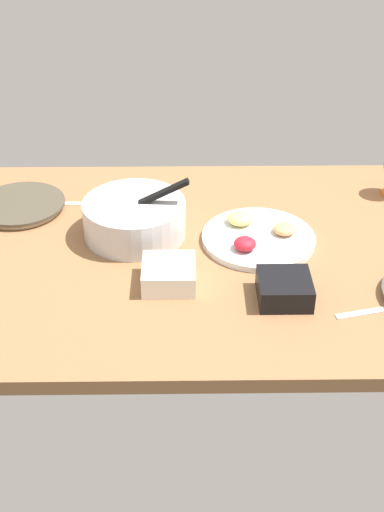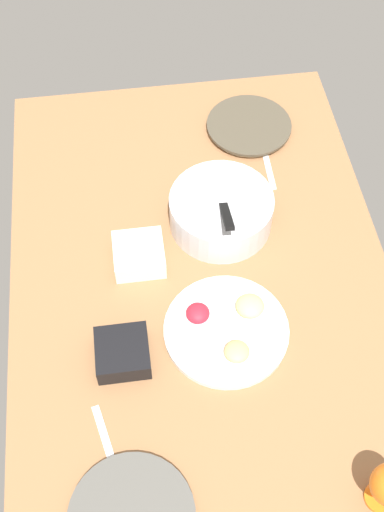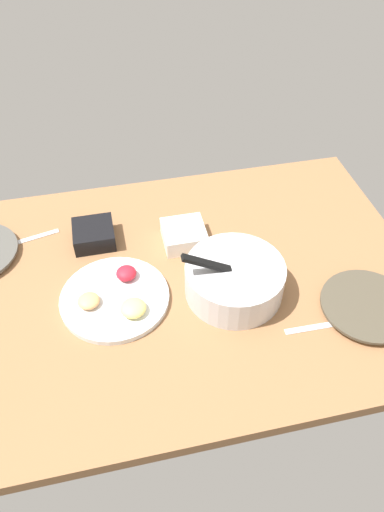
% 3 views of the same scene
% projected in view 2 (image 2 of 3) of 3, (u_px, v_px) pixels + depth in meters
% --- Properties ---
extents(ground_plane, '(1.60, 1.04, 0.04)m').
position_uv_depth(ground_plane, '(202.00, 285.00, 1.79)').
color(ground_plane, '#8C603D').
extents(dinner_plate_left, '(0.27, 0.27, 0.02)m').
position_uv_depth(dinner_plate_left, '(249.00, 127.00, 2.10)').
color(dinner_plate_left, beige).
rests_on(dinner_plate_left, ground_plane).
extents(mixing_bowl, '(0.31, 0.29, 0.18)m').
position_uv_depth(mixing_bowl, '(221.00, 210.00, 1.85)').
color(mixing_bowl, silver).
rests_on(mixing_bowl, ground_plane).
extents(fruit_platter, '(0.32, 0.32, 0.05)m').
position_uv_depth(fruit_platter, '(227.00, 328.00, 1.68)').
color(fruit_platter, silver).
rests_on(fruit_platter, ground_plane).
extents(square_bowl_white, '(0.14, 0.14, 0.06)m').
position_uv_depth(square_bowl_white, '(139.00, 254.00, 1.79)').
color(square_bowl_white, white).
rests_on(square_bowl_white, ground_plane).
extents(square_bowl_black, '(0.13, 0.13, 0.06)m').
position_uv_depth(square_bowl_black, '(122.00, 352.00, 1.62)').
color(square_bowl_black, black).
rests_on(square_bowl_black, ground_plane).
extents(fork_by_left_plate, '(0.18, 0.02, 0.01)m').
position_uv_depth(fork_by_left_plate, '(268.00, 167.00, 2.01)').
color(fork_by_left_plate, silver).
rests_on(fork_by_left_plate, ground_plane).
extents(fork_by_right_plate, '(0.18, 0.06, 0.01)m').
position_uv_depth(fork_by_right_plate, '(106.00, 440.00, 1.53)').
color(fork_by_right_plate, silver).
rests_on(fork_by_right_plate, ground_plane).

